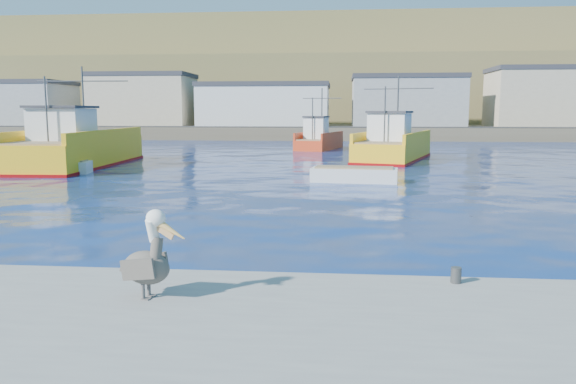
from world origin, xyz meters
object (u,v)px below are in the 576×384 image
object	(u,v)px
trawler_yellow_a	(76,149)
skiff_left	(52,168)
trawler_yellow_b	(393,146)
boat_orange	(319,139)
pelican	(149,260)
skiff_mid	(354,176)

from	to	relation	value
trawler_yellow_a	skiff_left	distance (m)	4.57
trawler_yellow_b	boat_orange	xyz separation A→B (m)	(-6.17, 11.62, -0.05)
pelican	skiff_mid	bearing A→B (deg)	78.96
boat_orange	skiff_mid	bearing A→B (deg)	-83.59
trawler_yellow_a	trawler_yellow_b	bearing A→B (deg)	18.17
skiff_mid	trawler_yellow_a	bearing A→B (deg)	159.91
trawler_yellow_a	trawler_yellow_b	size ratio (longest dim) A/B	1.17
trawler_yellow_b	skiff_mid	size ratio (longest dim) A/B	2.61
pelican	boat_orange	bearing A→B (deg)	88.59
boat_orange	skiff_left	world-z (taller)	boat_orange
boat_orange	pelican	bearing A→B (deg)	-91.41
trawler_yellow_a	boat_orange	xyz separation A→B (m)	(15.73, 18.82, -0.19)
trawler_yellow_b	skiff_mid	xyz separation A→B (m)	(-3.29, -14.00, -0.74)
trawler_yellow_b	skiff_left	world-z (taller)	trawler_yellow_b
trawler_yellow_a	skiff_mid	distance (m)	19.84
trawler_yellow_b	skiff_mid	distance (m)	14.40
trawler_yellow_a	skiff_left	size ratio (longest dim) A/B	3.11
boat_orange	pelican	size ratio (longest dim) A/B	5.14
skiff_left	boat_orange	bearing A→B (deg)	57.00
trawler_yellow_a	boat_orange	bearing A→B (deg)	50.10
trawler_yellow_b	skiff_left	size ratio (longest dim) A/B	2.64
boat_orange	skiff_left	bearing A→B (deg)	-123.00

